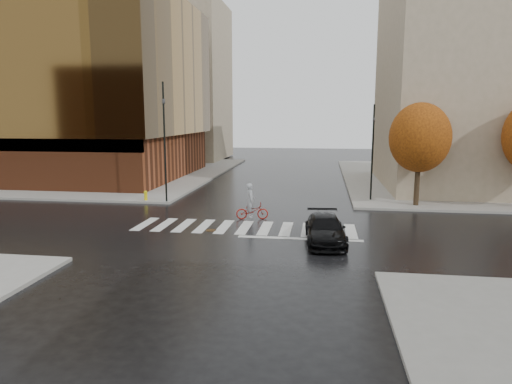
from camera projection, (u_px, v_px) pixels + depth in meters
ground at (243, 230)px, 23.55m from camera, size 120.00×120.00×0.00m
sidewalk_nw at (78, 172)px, 47.02m from camera, size 30.00×30.00×0.15m
crosswalk at (245, 227)px, 24.03m from camera, size 12.00×3.00×0.01m
office_glass at (45, 89)px, 42.86m from camera, size 27.00×19.00×16.00m
building_ne_tan at (490, 73)px, 36.19m from camera, size 16.00×16.00×18.00m
building_nw_far at (172, 82)px, 60.24m from camera, size 14.00×12.00×20.00m
tree_ne_a at (420, 138)px, 28.60m from camera, size 3.80×3.80×6.50m
sedan at (325, 229)px, 21.09m from camera, size 2.09×4.46×1.26m
cyclist at (252, 207)px, 25.86m from camera, size 1.90×0.95×2.06m
traffic_light_nw at (164, 133)px, 29.81m from camera, size 0.20×0.17×7.83m
traffic_light_ne at (373, 147)px, 30.67m from camera, size 0.16×0.18×6.42m
fire_hydrant at (146, 195)px, 30.92m from camera, size 0.23×0.23×0.66m
manhole at (211, 230)px, 23.43m from camera, size 0.57×0.57×0.01m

